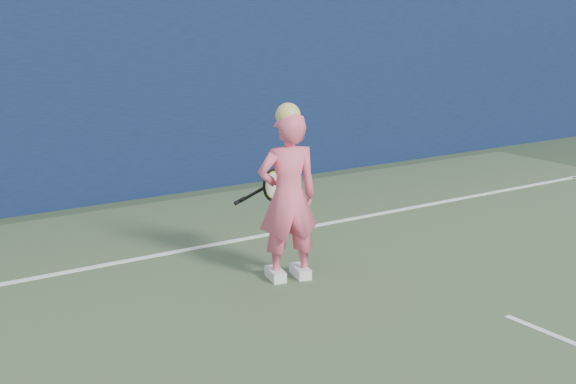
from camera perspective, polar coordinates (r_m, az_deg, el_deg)
backstop_wall at (r=10.71m, az=-7.07°, el=6.83°), size 24.00×0.40×2.50m
player at (r=7.12m, az=0.00°, el=-0.30°), size 0.63×0.49×1.60m
racket at (r=7.57m, az=-1.25°, el=0.42°), size 0.59×0.16×0.32m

